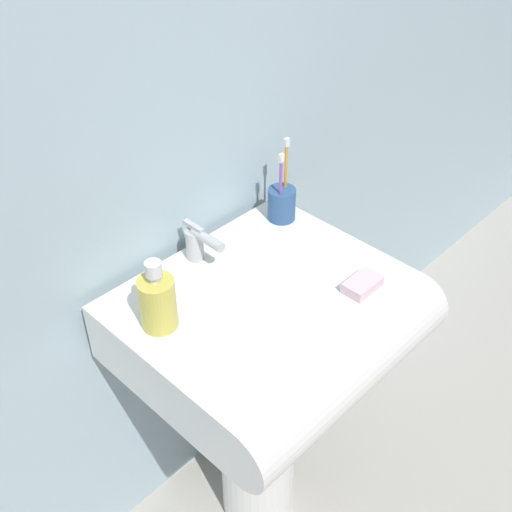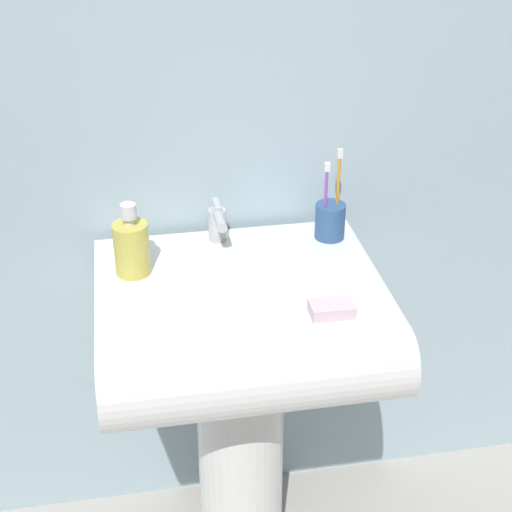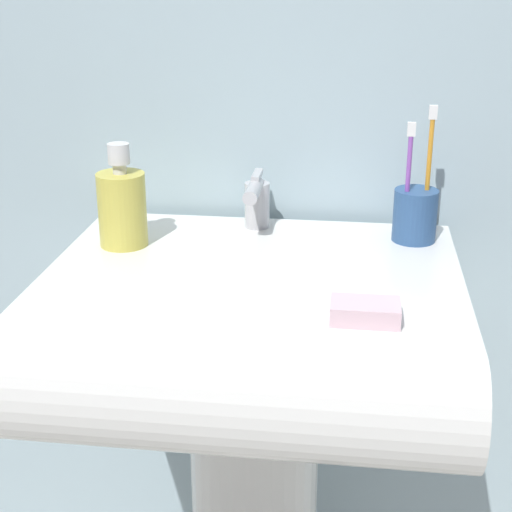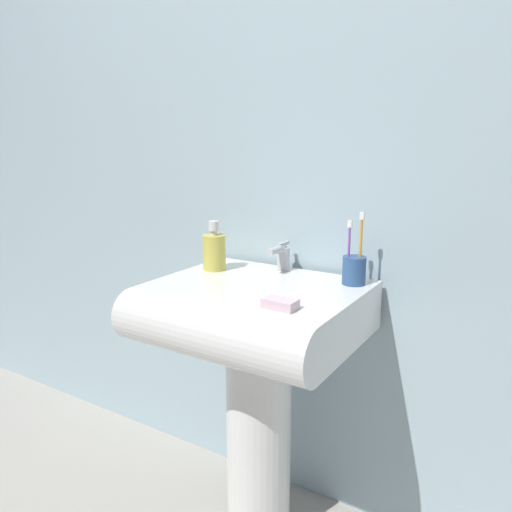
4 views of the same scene
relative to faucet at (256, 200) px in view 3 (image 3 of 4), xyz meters
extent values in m
cube|color=white|center=(0.02, -0.16, -0.12)|extent=(0.57, 0.44, 0.14)
cylinder|color=white|center=(0.02, -0.38, -0.12)|extent=(0.57, 0.14, 0.14)
cylinder|color=#B7B7BC|center=(0.00, 0.01, -0.01)|extent=(0.04, 0.04, 0.07)
cylinder|color=#B7B7BC|center=(0.00, -0.03, 0.02)|extent=(0.02, 0.09, 0.02)
cube|color=#B7B7BC|center=(0.00, 0.01, 0.04)|extent=(0.01, 0.06, 0.01)
cylinder|color=#2D5184|center=(0.24, -0.02, -0.01)|extent=(0.07, 0.07, 0.08)
cylinder|color=purple|center=(0.23, -0.03, 0.04)|extent=(0.01, 0.01, 0.15)
cube|color=white|center=(0.23, -0.03, 0.12)|extent=(0.01, 0.01, 0.02)
cylinder|color=orange|center=(0.26, -0.02, 0.05)|extent=(0.01, 0.01, 0.17)
cube|color=white|center=(0.26, -0.02, 0.15)|extent=(0.01, 0.01, 0.02)
cylinder|color=gold|center=(-0.19, -0.10, 0.01)|extent=(0.07, 0.07, 0.11)
cylinder|color=silver|center=(-0.19, -0.10, 0.07)|extent=(0.02, 0.02, 0.01)
cylinder|color=silver|center=(-0.19, -0.10, 0.09)|extent=(0.03, 0.03, 0.03)
cube|color=silver|center=(0.17, -0.32, -0.04)|extent=(0.08, 0.05, 0.02)
camera|label=1|loc=(-0.70, -0.86, 0.83)|focal=45.00mm
camera|label=2|loc=(-0.18, -1.49, 0.78)|focal=55.00mm
camera|label=3|loc=(0.15, -1.17, 0.36)|focal=55.00mm
camera|label=4|loc=(0.73, -1.32, 0.35)|focal=35.00mm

